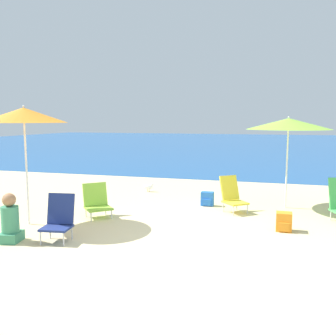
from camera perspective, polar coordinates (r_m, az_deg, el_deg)
ground_plane at (r=6.33m, az=0.56°, el=-10.95°), size 60.00×60.00×0.00m
sea_water at (r=32.20m, az=13.57°, el=3.64°), size 60.00×40.00×0.01m
beach_umbrella_orange at (r=7.48m, az=-21.11°, el=7.50°), size 1.57×1.57×2.25m
beach_umbrella_lime at (r=8.75m, az=17.89°, el=6.41°), size 1.86×1.86×2.06m
beach_chair_yellow at (r=8.25m, az=9.75°, el=-4.06°), size 0.68×0.70×0.77m
beach_chair_lime at (r=7.86m, az=-10.80°, el=-5.01°), size 0.73×0.73×0.69m
beach_chair_navy at (r=6.49m, az=-16.29°, el=-7.26°), size 0.52×0.53×0.77m
person_seated_far at (r=6.69m, az=-22.92°, el=-7.47°), size 0.38×0.42×0.81m
backpack_orange at (r=7.11m, az=17.24°, el=-7.84°), size 0.28×0.26×0.34m
backpack_blue at (r=8.77m, az=6.01°, el=-4.71°), size 0.29×0.21×0.33m
seagull at (r=10.42m, az=-2.96°, el=-2.87°), size 0.27×0.11×0.23m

